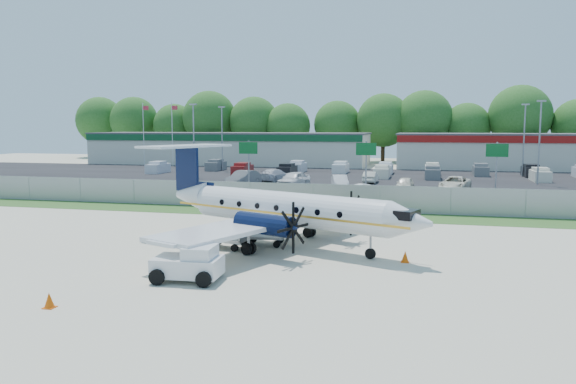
% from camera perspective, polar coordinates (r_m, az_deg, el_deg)
% --- Properties ---
extents(ground, '(170.00, 170.00, 0.00)m').
position_cam_1_polar(ground, '(29.19, -2.84, -5.83)').
color(ground, beige).
rests_on(ground, ground).
extents(grass_verge, '(170.00, 4.00, 0.02)m').
position_cam_1_polar(grass_verge, '(40.63, 2.03, -2.25)').
color(grass_verge, '#2D561E').
rests_on(grass_verge, ground).
extents(access_road, '(170.00, 8.00, 0.02)m').
position_cam_1_polar(access_road, '(47.43, 3.77, -0.96)').
color(access_road, black).
rests_on(access_road, ground).
extents(parking_lot, '(170.00, 32.00, 0.02)m').
position_cam_1_polar(parking_lot, '(68.08, 6.87, 1.34)').
color(parking_lot, black).
rests_on(parking_lot, ground).
extents(perimeter_fence, '(120.00, 0.06, 1.99)m').
position_cam_1_polar(perimeter_fence, '(42.43, 2.59, -0.51)').
color(perimeter_fence, gray).
rests_on(perimeter_fence, ground).
extents(building_west, '(46.40, 12.40, 5.24)m').
position_cam_1_polar(building_west, '(94.97, -6.00, 4.45)').
color(building_west, beige).
rests_on(building_west, ground).
extents(building_east, '(44.40, 12.40, 5.24)m').
position_cam_1_polar(building_east, '(91.10, 25.17, 3.76)').
color(building_east, beige).
rests_on(building_east, ground).
extents(sign_left, '(1.80, 0.26, 5.00)m').
position_cam_1_polar(sign_left, '(52.82, -4.04, 3.75)').
color(sign_left, gray).
rests_on(sign_left, ground).
extents(sign_mid, '(1.80, 0.26, 5.00)m').
position_cam_1_polar(sign_mid, '(50.54, 7.94, 3.56)').
color(sign_mid, gray).
rests_on(sign_mid, ground).
extents(sign_right, '(1.80, 0.26, 5.00)m').
position_cam_1_polar(sign_right, '(50.60, 20.44, 3.21)').
color(sign_right, gray).
rests_on(sign_right, ground).
extents(flagpole_west, '(1.06, 0.12, 10.00)m').
position_cam_1_polar(flagpole_west, '(93.38, -14.43, 6.09)').
color(flagpole_west, silver).
rests_on(flagpole_west, ground).
extents(flagpole_east, '(1.06, 0.12, 10.00)m').
position_cam_1_polar(flagpole_east, '(91.12, -11.64, 6.15)').
color(flagpole_east, silver).
rests_on(flagpole_east, ground).
extents(light_pole_nw, '(0.90, 0.35, 9.09)m').
position_cam_1_polar(light_pole_nw, '(71.13, -9.56, 5.74)').
color(light_pole_nw, gray).
rests_on(light_pole_nw, ground).
extents(light_pole_ne, '(0.90, 0.35, 9.09)m').
position_cam_1_polar(light_pole_ne, '(66.35, 24.20, 5.18)').
color(light_pole_ne, gray).
rests_on(light_pole_ne, ground).
extents(light_pole_sw, '(0.90, 0.35, 9.09)m').
position_cam_1_polar(light_pole_sw, '(80.40, -6.72, 5.89)').
color(light_pole_sw, gray).
rests_on(light_pole_sw, ground).
extents(light_pole_se, '(0.90, 0.35, 9.09)m').
position_cam_1_polar(light_pole_se, '(76.21, 22.86, 5.37)').
color(light_pole_se, gray).
rests_on(light_pole_se, ground).
extents(tree_line, '(112.00, 6.00, 14.00)m').
position_cam_1_polar(tree_line, '(101.81, 9.22, 3.07)').
color(tree_line, '#235719').
rests_on(tree_line, ground).
extents(aircraft, '(16.83, 16.36, 5.20)m').
position_cam_1_polar(aircraft, '(29.72, -0.54, -1.66)').
color(aircraft, silver).
rests_on(aircraft, ground).
extents(pushback_tug, '(2.82, 2.10, 1.47)m').
position_cam_1_polar(pushback_tug, '(23.58, -9.88, -7.22)').
color(pushback_tug, silver).
rests_on(pushback_tug, ground).
extents(baggage_cart_near, '(2.24, 1.46, 1.12)m').
position_cam_1_polar(baggage_cart_near, '(30.08, -2.37, -4.44)').
color(baggage_cart_near, gray).
rests_on(baggage_cart_near, ground).
extents(baggage_cart_far, '(2.34, 1.57, 1.15)m').
position_cam_1_polar(baggage_cart_far, '(29.48, -6.29, -4.67)').
color(baggage_cart_far, gray).
rests_on(baggage_cart_far, ground).
extents(cone_nose, '(0.38, 0.38, 0.54)m').
position_cam_1_polar(cone_nose, '(26.96, 11.81, -6.47)').
color(cone_nose, '#DA5006').
rests_on(cone_nose, ground).
extents(cone_port_wing, '(0.39, 0.39, 0.55)m').
position_cam_1_polar(cone_port_wing, '(21.68, -23.09, -10.12)').
color(cone_port_wing, '#DA5006').
rests_on(cone_port_wing, ground).
extents(cone_starboard_wing, '(0.33, 0.33, 0.47)m').
position_cam_1_polar(cone_starboard_wing, '(39.38, 4.94, -2.24)').
color(cone_starboard_wing, '#DA5006').
rests_on(cone_starboard_wing, ground).
extents(road_car_west, '(4.54, 2.97, 1.44)m').
position_cam_1_polar(road_car_west, '(49.94, -13.30, -0.75)').
color(road_car_west, silver).
rests_on(road_car_west, ground).
extents(road_car_mid, '(4.16, 1.62, 1.35)m').
position_cam_1_polar(road_car_mid, '(48.95, 6.96, -0.77)').
color(road_car_mid, silver).
rests_on(road_car_mid, ground).
extents(parked_car_a, '(2.75, 5.36, 1.68)m').
position_cam_1_polar(parked_car_a, '(59.15, -4.55, 0.55)').
color(parked_car_a, '#595B5E').
rests_on(parked_car_a, ground).
extents(parked_car_b, '(3.09, 5.21, 1.66)m').
position_cam_1_polar(parked_car_b, '(58.20, 0.58, 0.47)').
color(parked_car_b, silver).
rests_on(parked_car_b, ground).
extents(parked_car_c, '(2.43, 4.33, 1.35)m').
position_cam_1_polar(parked_car_c, '(57.64, 5.28, 0.38)').
color(parked_car_c, silver).
rests_on(parked_car_c, ground).
extents(parked_car_d, '(1.84, 3.93, 1.30)m').
position_cam_1_polar(parked_car_d, '(56.76, 11.78, 0.17)').
color(parked_car_d, beige).
rests_on(parked_car_d, ground).
extents(parked_car_e, '(3.56, 5.62, 1.45)m').
position_cam_1_polar(parked_car_e, '(57.24, 16.58, 0.08)').
color(parked_car_e, beige).
rests_on(parked_car_e, ground).
extents(parked_car_f, '(3.49, 5.34, 1.44)m').
position_cam_1_polar(parked_car_f, '(64.58, -1.32, 1.09)').
color(parked_car_f, silver).
rests_on(parked_car_f, ground).
extents(parked_car_g, '(1.45, 3.93, 1.29)m').
position_cam_1_polar(parked_car_g, '(63.49, 8.37, 0.92)').
color(parked_car_g, beige).
rests_on(parked_car_g, ground).
extents(far_parking_rows, '(56.00, 10.00, 1.60)m').
position_cam_1_polar(far_parking_rows, '(73.03, 7.35, 1.69)').
color(far_parking_rows, gray).
rests_on(far_parking_rows, ground).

